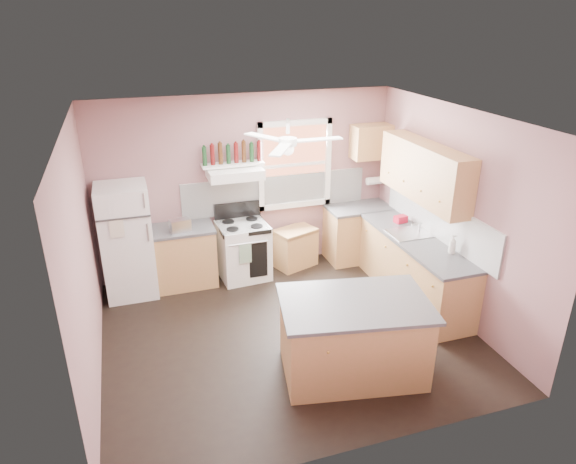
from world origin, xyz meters
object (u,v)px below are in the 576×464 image
object	(u,v)px
refrigerator	(127,241)
island	(353,339)
stove	(243,251)
cart	(295,248)
toaster	(180,225)

from	to	relation	value
refrigerator	island	xyz separation A→B (m)	(2.26, -2.60, -0.38)
stove	island	size ratio (longest dim) A/B	0.57
cart	island	bearing A→B (deg)	-115.05
toaster	stove	distance (m)	1.07
refrigerator	island	distance (m)	3.47
toaster	stove	world-z (taller)	toaster
refrigerator	stove	xyz separation A→B (m)	(1.64, -0.01, -0.38)
refrigerator	cart	xyz separation A→B (m)	(2.50, 0.09, -0.50)
refrigerator	toaster	bearing A→B (deg)	-6.45
refrigerator	toaster	xyz separation A→B (m)	(0.74, -0.09, 0.18)
toaster	island	distance (m)	2.99
cart	toaster	bearing A→B (deg)	165.82
refrigerator	stove	size ratio (longest dim) A/B	1.89
cart	stove	bearing A→B (deg)	167.19
stove	cart	distance (m)	0.88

